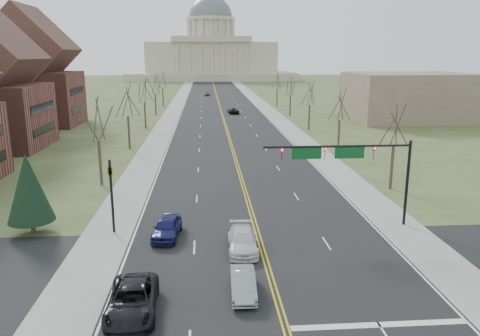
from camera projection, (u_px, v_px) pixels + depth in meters
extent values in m
plane|color=#424B25|center=(283.00, 318.00, 25.40)|extent=(600.00, 600.00, 0.00)
cube|color=black|center=(219.00, 105.00, 131.94)|extent=(20.00, 380.00, 0.01)
cube|color=black|center=(268.00, 269.00, 31.21)|extent=(120.00, 14.00, 0.01)
cube|color=gray|center=(177.00, 105.00, 131.07)|extent=(4.00, 380.00, 0.03)
cube|color=gray|center=(261.00, 104.00, 132.81)|extent=(4.00, 380.00, 0.03)
cube|color=gold|center=(219.00, 105.00, 131.94)|extent=(0.42, 380.00, 0.01)
cube|color=silver|center=(184.00, 105.00, 131.23)|extent=(0.15, 380.00, 0.01)
cube|color=silver|center=(254.00, 104.00, 132.65)|extent=(0.15, 380.00, 0.01)
cube|color=silver|center=(379.00, 325.00, 24.79)|extent=(9.50, 0.50, 0.01)
cube|color=beige|center=(212.00, 75.00, 267.06)|extent=(90.00, 60.00, 4.00)
cube|color=beige|center=(211.00, 57.00, 264.68)|extent=(70.00, 40.00, 16.00)
cube|color=beige|center=(212.00, 39.00, 242.57)|extent=(42.00, 3.00, 3.00)
cylinder|color=beige|center=(211.00, 32.00, 261.35)|extent=(24.00, 24.00, 12.00)
cylinder|color=beige|center=(211.00, 19.00, 259.73)|extent=(27.00, 27.00, 1.60)
ellipsoid|color=slate|center=(211.00, 17.00, 259.54)|extent=(24.00, 24.00, 22.80)
cylinder|color=black|center=(407.00, 183.00, 38.52)|extent=(0.24, 0.24, 7.20)
cylinder|color=black|center=(338.00, 146.00, 37.33)|extent=(12.00, 0.18, 0.18)
imported|color=black|center=(374.00, 152.00, 37.68)|extent=(0.35, 0.40, 1.10)
sphere|color=#FF0C0C|center=(375.00, 149.00, 37.45)|extent=(0.18, 0.18, 0.18)
imported|color=black|center=(325.00, 153.00, 37.39)|extent=(0.35, 0.40, 1.10)
sphere|color=#FF0C0C|center=(326.00, 149.00, 37.16)|extent=(0.18, 0.18, 0.18)
imported|color=black|center=(282.00, 154.00, 37.13)|extent=(0.35, 0.40, 1.10)
sphere|color=#FF0C0C|center=(282.00, 150.00, 36.90)|extent=(0.18, 0.18, 0.18)
cube|color=#0C4C1E|center=(349.00, 153.00, 37.53)|extent=(2.40, 0.12, 0.90)
cube|color=#0C4C1E|center=(307.00, 154.00, 37.28)|extent=(2.40, 0.12, 0.90)
cylinder|color=black|center=(112.00, 197.00, 36.93)|extent=(0.20, 0.20, 6.00)
imported|color=black|center=(110.00, 170.00, 36.41)|extent=(0.32, 0.36, 0.99)
cylinder|color=#3D2D24|center=(392.00, 168.00, 49.21)|extent=(0.32, 0.32, 4.68)
cylinder|color=#3D2D24|center=(100.00, 163.00, 50.81)|extent=(0.32, 0.32, 4.95)
cylinder|color=#3D2D24|center=(339.00, 135.00, 68.58)|extent=(0.32, 0.32, 4.68)
cylinder|color=#3D2D24|center=(129.00, 133.00, 70.18)|extent=(0.32, 0.32, 4.95)
cylinder|color=#3D2D24|center=(309.00, 117.00, 87.95)|extent=(0.32, 0.32, 4.68)
cylinder|color=#3D2D24|center=(145.00, 115.00, 89.55)|extent=(0.32, 0.32, 4.95)
cylinder|color=#3D2D24|center=(290.00, 106.00, 107.33)|extent=(0.32, 0.32, 4.68)
cylinder|color=#3D2D24|center=(156.00, 104.00, 108.92)|extent=(0.32, 0.32, 4.95)
cylinder|color=#3D2D24|center=(277.00, 98.00, 126.70)|extent=(0.32, 0.32, 4.68)
cylinder|color=#3D2D24|center=(163.00, 97.00, 128.29)|extent=(0.32, 0.32, 4.95)
cylinder|color=#3D2D24|center=(33.00, 226.00, 37.54)|extent=(0.36, 0.36, 1.00)
cone|color=black|center=(28.00, 188.00, 36.76)|extent=(3.64, 3.64, 5.50)
cube|color=black|center=(45.00, 129.00, 71.09)|extent=(0.10, 9.80, 1.20)
cube|color=black|center=(42.00, 107.00, 70.30)|extent=(0.10, 9.80, 1.20)
cube|color=brown|center=(34.00, 99.00, 93.07)|extent=(17.00, 14.00, 10.50)
cube|color=#422521|center=(29.00, 50.00, 90.81)|extent=(17.00, 14.28, 17.00)
cube|color=black|center=(79.00, 109.00, 94.19)|extent=(0.10, 9.80, 1.20)
cube|color=black|center=(77.00, 91.00, 93.32)|extent=(0.10, 9.80, 1.20)
cube|color=#755E53|center=(409.00, 97.00, 100.72)|extent=(25.00, 20.00, 10.00)
imported|color=gray|center=(243.00, 283.00, 27.81)|extent=(1.55, 4.19, 1.37)
imported|color=black|center=(132.00, 300.00, 25.69)|extent=(2.86, 5.84, 1.60)
imported|color=silver|center=(243.00, 241.00, 34.05)|extent=(2.20, 5.15, 1.48)
imported|color=#16184F|center=(167.00, 227.00, 36.46)|extent=(2.42, 4.93, 1.62)
imported|color=black|center=(233.00, 111.00, 112.18)|extent=(2.66, 5.05, 1.35)
imported|color=#56575E|center=(208.00, 94.00, 159.49)|extent=(1.84, 4.07, 1.36)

